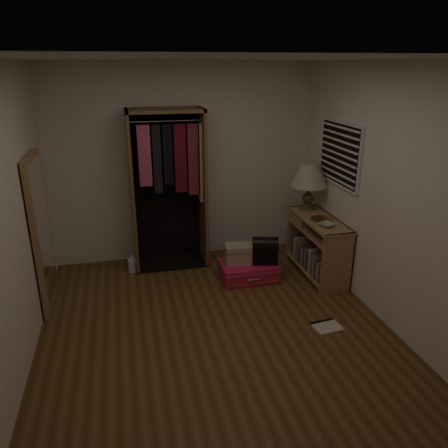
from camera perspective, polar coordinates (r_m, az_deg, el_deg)
The scene contains 13 objects.
ground at distance 4.57m, azimuth -0.93°, elevation -13.86°, with size 4.00×4.00×0.00m, color #553418.
room_walls at distance 3.98m, azimuth -0.13°, elevation 4.81°, with size 3.52×4.02×2.60m.
console_bookshelf at distance 5.71m, azimuth 11.94°, elevation -2.51°, with size 0.42×1.12×0.75m.
open_wardrobe at distance 5.66m, azimuth -7.01°, elevation 6.45°, with size 0.99×0.50×2.05m.
floor_mirror at distance 5.08m, azimuth -22.71°, elevation -1.09°, with size 0.06×0.80×1.70m.
pink_suitcase at distance 5.54m, azimuth 3.12°, elevation -6.10°, with size 0.71×0.52×0.21m.
train_case at distance 5.45m, azimuth 1.96°, elevation -3.86°, with size 0.37×0.27×0.25m.
black_bag at distance 5.45m, azimuth 5.37°, elevation -3.34°, with size 0.35×0.27×0.34m.
table_lamp at distance 5.77m, azimuth 11.10°, elevation 6.18°, with size 0.63×0.63×0.61m.
brass_tray at distance 5.50m, azimuth 12.68°, elevation 0.60°, with size 0.36×0.36×0.02m.
ceramic_bowl at distance 5.29m, azimuth 13.24°, elevation -0.10°, with size 0.17×0.17×0.04m, color #96B496.
white_jug at distance 5.84m, azimuth -11.83°, elevation -5.23°, with size 0.16×0.16×0.22m.
floor_book at distance 4.74m, azimuth 13.16°, elevation -12.85°, with size 0.31×0.26×0.03m.
Camera 1 is at (-0.81, -3.69, 2.56)m, focal length 35.00 mm.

